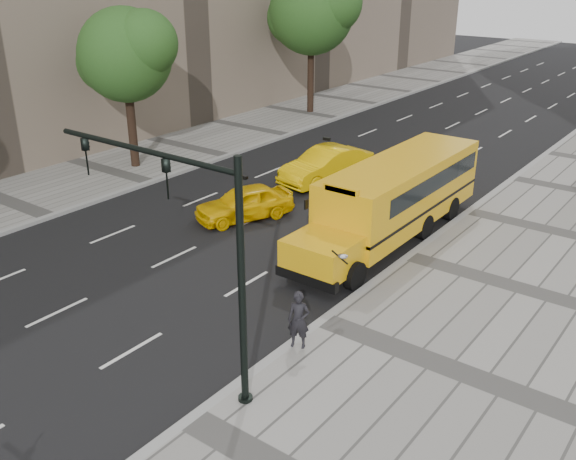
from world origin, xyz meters
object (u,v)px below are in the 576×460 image
Objects in this scene: tree_b at (126,54)px; school_bus at (397,193)px; traffic_signal at (195,240)px; taxi_far at (326,165)px; taxi_near at (244,203)px; tree_c at (313,11)px; pedestrian at (299,320)px.

tree_b is 15.46m from school_bus.
taxi_far is at bearing 112.96° from traffic_signal.
tree_b reaches higher than traffic_signal.
taxi_far is at bearing 146.95° from school_bus.
tree_b is 10.56m from taxi_near.
tree_c is at bearing 133.85° from school_bus.
school_bus is 7.03m from taxi_far.
pedestrian is at bearing -78.88° from school_bus.
tree_b reaches higher than school_bus.
taxi_far is 17.06m from traffic_signal.
school_bus is at bearing 77.97° from pedestrian.
taxi_near is 2.46× the size of pedestrian.
tree_c is 20.89m from taxi_near.
school_bus is 6.40m from taxi_near.
taxi_near is 0.65× the size of traffic_signal.
pedestrian is at bearing -17.08° from taxi_near.
traffic_signal reaches higher than taxi_far.
traffic_signal is (6.57, -9.33, 3.38)m from taxi_near.
tree_c reaches higher than pedestrian.
taxi_near is at bearing -11.94° from tree_b.
traffic_signal is at bearing -30.95° from taxi_near.
tree_b reaches higher than taxi_far.
tree_c is at bearing 89.93° from tree_b.
traffic_signal is (15.60, -11.24, -1.74)m from tree_b.
tree_c is 15.99m from taxi_far.
tree_b is 1.26× the size of traffic_signal.
taxi_near is (9.01, -17.80, -6.18)m from tree_c.
pedestrian reaches higher than taxi_near.
traffic_signal is at bearing -55.93° from taxi_far.
tree_b is 4.77× the size of pedestrian.
tree_c is 0.84× the size of school_bus.
traffic_signal is at bearing -60.12° from tree_c.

